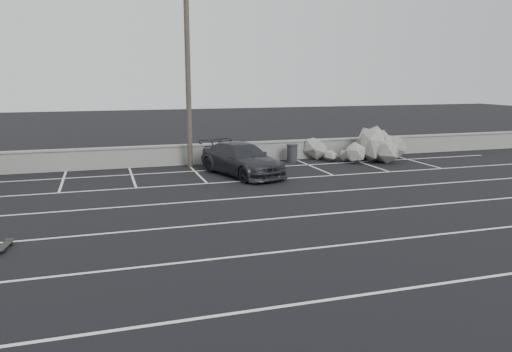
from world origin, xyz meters
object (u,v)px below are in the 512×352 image
object	(u,v)px
car_right	(242,159)
utility_pole	(188,67)
skateboard	(4,246)
riprap_pile	(370,149)
trash_bin	(292,153)

from	to	relation	value
car_right	utility_pole	world-z (taller)	utility_pole
utility_pole	skateboard	bearing A→B (deg)	-122.56
riprap_pile	skateboard	distance (m)	19.54
utility_pole	car_right	bearing A→B (deg)	-54.91
car_right	riprap_pile	distance (m)	8.15
riprap_pile	skateboard	size ratio (longest dim) A/B	6.11
trash_bin	riprap_pile	distance (m)	4.39
car_right	riprap_pile	world-z (taller)	riprap_pile
riprap_pile	utility_pole	bearing A→B (deg)	175.35
trash_bin	utility_pole	bearing A→B (deg)	179.12
utility_pole	skateboard	xyz separation A→B (m)	(-6.91, -10.82, -4.91)
skateboard	utility_pole	bearing A→B (deg)	66.55
car_right	utility_pole	distance (m)	5.43
riprap_pile	skateboard	world-z (taller)	riprap_pile
trash_bin	riprap_pile	world-z (taller)	riprap_pile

